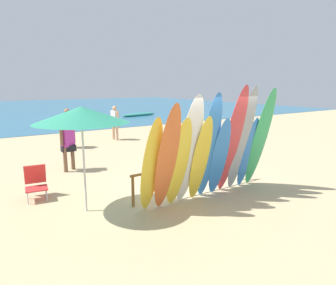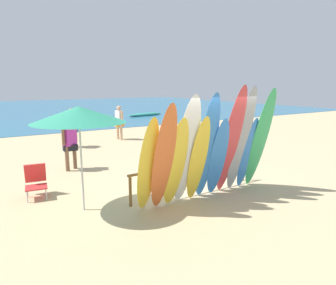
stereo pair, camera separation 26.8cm
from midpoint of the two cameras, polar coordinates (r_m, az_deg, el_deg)
The scene contains 21 objects.
ground at distance 20.66m, azimuth -18.61°, elevation 2.69°, with size 60.00×60.00×0.00m, color tan.
ocean_water at distance 38.16m, azimuth -24.92°, elevation 5.82°, with size 60.00×40.00×0.02m, color teal.
surfboard_rack at distance 7.84m, azimuth 5.87°, elevation -5.07°, with size 3.73×0.07×0.77m.
surfboard_yellow_0 at distance 6.41m, azimuth -2.65°, elevation -4.40°, with size 0.46×0.06×2.21m, color yellow.
surfboard_orange_1 at distance 6.39m, azimuth 0.39°, elevation -3.11°, with size 0.49×0.07×2.53m, color orange.
surfboard_yellow_2 at distance 6.69m, azimuth 2.65°, elevation -3.95°, with size 0.54×0.07×2.17m, color yellow.
surfboard_white_3 at distance 6.80m, azimuth 4.66°, elevation -1.62°, with size 0.58×0.07×2.67m, color white.
surfboard_yellow_4 at distance 7.04m, azimuth 6.86°, elevation -3.26°, with size 0.46×0.06×2.18m, color yellow.
surfboard_blue_5 at distance 7.20m, azimuth 8.55°, elevation -0.90°, with size 0.51×0.06×2.68m, color #337AD1.
surfboard_blue_6 at distance 7.50m, azimuth 10.51°, elevation -2.84°, with size 0.48×0.06×2.07m, color #337AD1.
surfboard_red_7 at distance 7.57m, azimuth 12.92°, elevation 0.19°, with size 0.49×0.08×2.90m, color #D13D42.
surfboard_grey_8 at distance 7.85m, azimuth 14.74°, elevation 0.41°, with size 0.55×0.08×2.84m, color #999EA3.
surfboard_blue_9 at distance 8.26m, azimuth 15.80°, elevation -2.01°, with size 0.48×0.06×2.00m, color #337AD1.
surfboard_green_10 at distance 8.32m, azimuth 18.01°, elevation 0.62°, with size 0.52×0.07×2.80m, color #38B266.
beachgoer_photographing at distance 13.95m, azimuth -17.31°, elevation 3.21°, with size 0.45×0.60×1.75m.
beachgoer_strolling at distance 15.41m, azimuth -8.79°, elevation 4.22°, with size 0.45×0.65×1.73m.
beachgoer_by_water at distance 10.21m, azimuth -17.46°, elevation 0.29°, with size 0.56×0.41×1.69m.
beachgoer_midbeach at distance 10.44m, azimuth 11.94°, elevation 0.18°, with size 0.39×0.52×1.49m.
beach_chair_red at distance 8.18m, azimuth -23.01°, elevation -6.57°, with size 0.58×0.73×0.83m.
beach_umbrella at distance 6.60m, azimuth -15.51°, elevation 5.14°, with size 2.00×2.00×2.33m.
distant_boat at distance 27.06m, azimuth -4.05°, elevation 5.35°, with size 3.71×1.24×0.29m.
Camera 2 is at (-4.52, -6.02, 2.78)m, focal length 32.02 mm.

